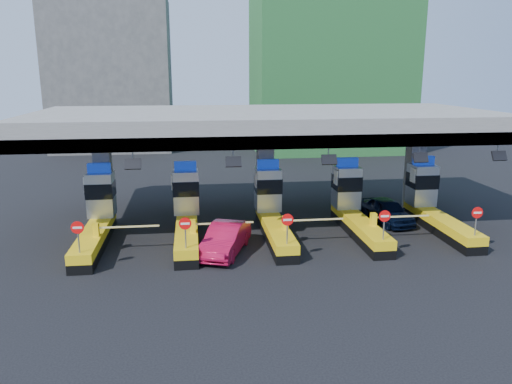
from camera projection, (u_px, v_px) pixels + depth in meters
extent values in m
plane|color=black|center=(272.00, 234.00, 29.55)|extent=(120.00, 120.00, 0.00)
cube|color=slate|center=(265.00, 123.00, 30.98)|extent=(28.00, 12.00, 1.50)
cube|color=#4C4C49|center=(281.00, 142.00, 25.57)|extent=(28.00, 0.60, 0.70)
cube|color=slate|center=(104.00, 182.00, 30.56)|extent=(1.00, 1.00, 5.50)
cube|color=slate|center=(265.00, 178.00, 31.80)|extent=(1.00, 1.00, 5.50)
cube|color=slate|center=(414.00, 174.00, 33.04)|extent=(1.00, 1.00, 5.50)
cylinder|color=slate|center=(133.00, 156.00, 24.79)|extent=(0.06, 0.06, 0.50)
cube|color=black|center=(133.00, 164.00, 24.68)|extent=(0.80, 0.38, 0.54)
cylinder|color=slate|center=(233.00, 154.00, 25.41)|extent=(0.06, 0.06, 0.50)
cube|color=black|center=(233.00, 162.00, 25.29)|extent=(0.80, 0.38, 0.54)
cylinder|color=slate|center=(328.00, 152.00, 26.02)|extent=(0.06, 0.06, 0.50)
cube|color=black|center=(329.00, 160.00, 25.91)|extent=(0.80, 0.38, 0.54)
cylinder|color=slate|center=(419.00, 151.00, 26.64)|extent=(0.06, 0.06, 0.50)
cube|color=black|center=(421.00, 158.00, 26.53)|extent=(0.80, 0.38, 0.54)
cylinder|color=slate|center=(498.00, 149.00, 27.20)|extent=(0.06, 0.06, 0.50)
cube|color=black|center=(499.00, 156.00, 27.09)|extent=(0.80, 0.38, 0.54)
cube|color=black|center=(95.00, 242.00, 27.29)|extent=(1.20, 8.00, 0.50)
cube|color=#E5B70C|center=(94.00, 234.00, 27.17)|extent=(1.20, 8.00, 0.50)
cube|color=#9EA3A8|center=(101.00, 194.00, 29.51)|extent=(1.50, 1.50, 2.60)
cube|color=black|center=(101.00, 189.00, 29.42)|extent=(1.56, 1.56, 0.90)
cube|color=#0C2DBF|center=(99.00, 168.00, 29.14)|extent=(1.30, 0.35, 0.55)
cube|color=white|center=(85.00, 184.00, 28.95)|extent=(0.06, 0.70, 0.90)
cylinder|color=slate|center=(79.00, 240.00, 23.49)|extent=(0.07, 0.07, 1.30)
cylinder|color=red|center=(77.00, 228.00, 23.32)|extent=(0.60, 0.04, 0.60)
cube|color=white|center=(77.00, 228.00, 23.29)|extent=(0.42, 0.02, 0.10)
cube|color=#E5B70C|center=(96.00, 230.00, 25.92)|extent=(0.30, 0.35, 0.70)
cube|color=white|center=(128.00, 227.00, 26.10)|extent=(3.20, 0.08, 0.08)
cube|color=black|center=(187.00, 239.00, 27.91)|extent=(1.20, 8.00, 0.50)
cube|color=#E5B70C|center=(187.00, 230.00, 27.79)|extent=(1.20, 8.00, 0.50)
cube|color=#9EA3A8|center=(186.00, 192.00, 30.13)|extent=(1.50, 1.50, 2.60)
cube|color=black|center=(186.00, 187.00, 30.04)|extent=(1.56, 1.56, 0.90)
cube|color=#0C2DBF|center=(185.00, 166.00, 29.76)|extent=(1.30, 0.35, 0.55)
cube|color=white|center=(172.00, 182.00, 29.57)|extent=(0.06, 0.70, 0.90)
cylinder|color=slate|center=(186.00, 235.00, 24.11)|extent=(0.07, 0.07, 1.30)
cylinder|color=red|center=(185.00, 224.00, 23.94)|extent=(0.60, 0.04, 0.60)
cube|color=white|center=(185.00, 224.00, 23.91)|extent=(0.42, 0.02, 0.10)
cube|color=#E5B70C|center=(193.00, 226.00, 26.54)|extent=(0.30, 0.35, 0.70)
cube|color=white|center=(224.00, 223.00, 26.72)|extent=(3.20, 0.08, 0.08)
cube|color=black|center=(275.00, 235.00, 28.53)|extent=(1.20, 8.00, 0.50)
cube|color=#E5B70C|center=(275.00, 227.00, 28.41)|extent=(1.20, 8.00, 0.50)
cube|color=#9EA3A8|center=(268.00, 189.00, 30.75)|extent=(1.50, 1.50, 2.60)
cube|color=black|center=(268.00, 184.00, 30.66)|extent=(1.56, 1.56, 0.90)
cube|color=#0C2DBF|center=(268.00, 164.00, 30.38)|extent=(1.30, 0.35, 0.55)
cube|color=white|center=(256.00, 179.00, 30.19)|extent=(0.06, 0.70, 0.90)
cylinder|color=slate|center=(287.00, 231.00, 24.73)|extent=(0.07, 0.07, 1.30)
cylinder|color=red|center=(287.00, 220.00, 24.56)|extent=(0.60, 0.04, 0.60)
cube|color=white|center=(288.00, 220.00, 24.53)|extent=(0.42, 0.02, 0.10)
cube|color=#E5B70C|center=(285.00, 223.00, 27.15)|extent=(0.30, 0.35, 0.70)
cube|color=white|center=(315.00, 220.00, 27.34)|extent=(3.20, 0.08, 0.08)
cube|color=black|center=(359.00, 232.00, 29.14)|extent=(1.20, 8.00, 0.50)
cube|color=#E5B70C|center=(360.00, 223.00, 29.03)|extent=(1.20, 8.00, 0.50)
cube|color=#9EA3A8|center=(346.00, 187.00, 31.36)|extent=(1.50, 1.50, 2.60)
cube|color=black|center=(347.00, 182.00, 31.27)|extent=(1.56, 1.56, 0.90)
cube|color=#0C2DBF|center=(347.00, 162.00, 30.99)|extent=(1.30, 0.35, 0.55)
cube|color=white|center=(336.00, 177.00, 30.81)|extent=(0.06, 0.70, 0.90)
cylinder|color=slate|center=(384.00, 227.00, 25.35)|extent=(0.07, 0.07, 1.30)
cylinder|color=red|center=(385.00, 216.00, 25.18)|extent=(0.60, 0.04, 0.60)
cube|color=white|center=(385.00, 216.00, 25.15)|extent=(0.42, 0.02, 0.10)
cube|color=#E5B70C|center=(373.00, 219.00, 27.77)|extent=(0.30, 0.35, 0.70)
cube|color=white|center=(402.00, 216.00, 27.95)|extent=(3.20, 0.08, 0.08)
cube|color=black|center=(440.00, 228.00, 29.76)|extent=(1.20, 8.00, 0.50)
cube|color=#E5B70C|center=(441.00, 220.00, 29.65)|extent=(1.20, 8.00, 0.50)
cube|color=#9EA3A8|center=(422.00, 185.00, 31.98)|extent=(1.50, 1.50, 2.60)
cube|color=black|center=(422.00, 180.00, 31.89)|extent=(1.56, 1.56, 0.90)
cube|color=#0C2DBF|center=(424.00, 160.00, 31.61)|extent=(1.30, 0.35, 0.55)
cube|color=white|center=(413.00, 175.00, 31.43)|extent=(0.06, 0.70, 0.90)
cylinder|color=slate|center=(476.00, 224.00, 25.96)|extent=(0.07, 0.07, 1.30)
cylinder|color=red|center=(477.00, 213.00, 25.80)|extent=(0.60, 0.04, 0.60)
cube|color=white|center=(478.00, 213.00, 25.77)|extent=(0.42, 0.02, 0.10)
cube|color=#E5B70C|center=(458.00, 216.00, 28.39)|extent=(0.30, 0.35, 0.70)
cube|color=white|center=(485.00, 213.00, 28.57)|extent=(3.20, 0.08, 0.08)
cube|color=#1E5926|center=(331.00, 31.00, 58.61)|extent=(18.00, 12.00, 28.00)
cube|color=#4C4C49|center=(112.00, 75.00, 60.42)|extent=(14.00, 10.00, 18.00)
imported|color=black|center=(387.00, 211.00, 31.61)|extent=(2.48, 4.77, 1.55)
imported|color=#AE0D33|center=(225.00, 239.00, 26.22)|extent=(3.21, 5.05, 1.57)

